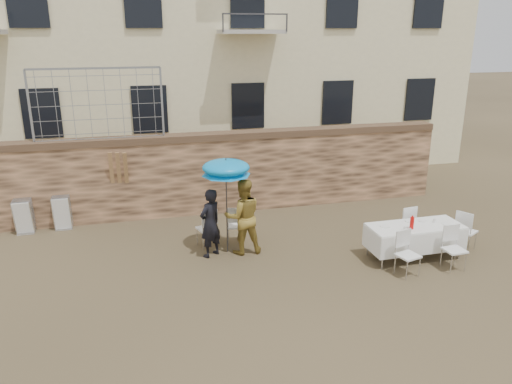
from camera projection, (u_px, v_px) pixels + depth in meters
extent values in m
plane|color=brown|center=(264.00, 297.00, 9.61)|extent=(80.00, 80.00, 0.00)
cube|color=#876143|center=(217.00, 173.00, 13.88)|extent=(13.00, 0.50, 2.20)
imported|color=black|center=(210.00, 223.00, 11.12)|extent=(0.69, 0.64, 1.59)
imported|color=gold|center=(243.00, 217.00, 11.27)|extent=(0.86, 0.67, 1.76)
cylinder|color=#3F3F44|center=(227.00, 214.00, 11.27)|extent=(0.03, 0.03, 1.86)
cone|color=#0884CD|center=(226.00, 170.00, 10.95)|extent=(1.10, 1.10, 0.22)
cube|color=white|center=(416.00, 226.00, 11.06)|extent=(2.10, 0.85, 0.05)
cylinder|color=silver|center=(383.00, 253.00, 10.63)|extent=(0.04, 0.04, 0.74)
cylinder|color=silver|center=(460.00, 244.00, 11.08)|extent=(0.04, 0.04, 0.74)
cylinder|color=silver|center=(368.00, 240.00, 11.27)|extent=(0.04, 0.04, 0.74)
cylinder|color=silver|center=(442.00, 232.00, 11.72)|extent=(0.04, 0.04, 0.74)
cylinder|color=red|center=(412.00, 223.00, 10.82)|extent=(0.09, 0.09, 0.26)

